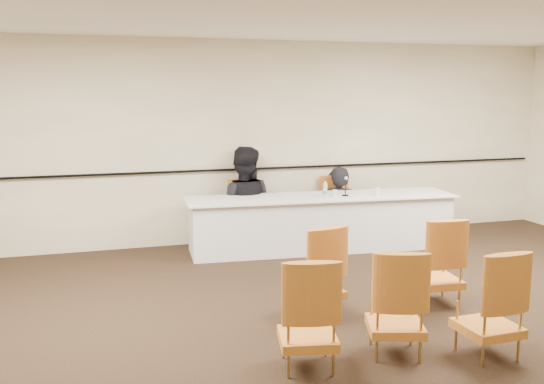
{
  "coord_description": "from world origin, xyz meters",
  "views": [
    {
      "loc": [
        -2.39,
        -4.76,
        2.24
      ],
      "look_at": [
        -0.12,
        2.6,
        0.97
      ],
      "focal_mm": 40.0,
      "sensor_mm": 36.0,
      "label": 1
    }
  ],
  "objects_px": {
    "panelist_second": "(243,211)",
    "microphone": "(345,187)",
    "water_bottle": "(325,189)",
    "aud_chair_back_mid": "(396,301)",
    "coffee_cup": "(377,192)",
    "aud_chair_front_right": "(437,261)",
    "aud_chair_front_mid": "(316,271)",
    "aud_chair_back_left": "(308,312)",
    "drinking_glass": "(335,193)",
    "aud_chair_back_right": "(489,302)",
    "panelist_main": "(337,220)",
    "panel_table": "(321,223)",
    "panelist_second_chair": "(243,212)",
    "panelist_main_chair": "(338,208)"
  },
  "relations": [
    {
      "from": "panelist_main",
      "to": "aud_chair_back_left",
      "type": "distance_m",
      "value": 4.53
    },
    {
      "from": "panelist_second_chair",
      "to": "panel_table",
      "type": "bearing_deg",
      "value": -28.87
    },
    {
      "from": "water_bottle",
      "to": "panelist_second",
      "type": "bearing_deg",
      "value": 145.32
    },
    {
      "from": "aud_chair_front_mid",
      "to": "aud_chair_back_mid",
      "type": "distance_m",
      "value": 1.09
    },
    {
      "from": "panelist_second",
      "to": "water_bottle",
      "type": "relative_size",
      "value": 8.71
    },
    {
      "from": "aud_chair_back_mid",
      "to": "panelist_main",
      "type": "bearing_deg",
      "value": 91.77
    },
    {
      "from": "aud_chair_front_mid",
      "to": "aud_chair_back_left",
      "type": "distance_m",
      "value": 1.17
    },
    {
      "from": "coffee_cup",
      "to": "drinking_glass",
      "type": "bearing_deg",
      "value": 167.45
    },
    {
      "from": "panel_table",
      "to": "panelist_main",
      "type": "height_order",
      "value": "panelist_main"
    },
    {
      "from": "coffee_cup",
      "to": "aud_chair_front_right",
      "type": "distance_m",
      "value": 2.35
    },
    {
      "from": "panelist_second_chair",
      "to": "aud_chair_back_mid",
      "type": "distance_m",
      "value": 4.16
    },
    {
      "from": "panel_table",
      "to": "drinking_glass",
      "type": "xyz_separation_m",
      "value": [
        0.16,
        -0.09,
        0.44
      ]
    },
    {
      "from": "aud_chair_back_mid",
      "to": "water_bottle",
      "type": "bearing_deg",
      "value": 96.14
    },
    {
      "from": "panel_table",
      "to": "water_bottle",
      "type": "height_order",
      "value": "water_bottle"
    },
    {
      "from": "coffee_cup",
      "to": "panelist_second",
      "type": "bearing_deg",
      "value": 153.46
    },
    {
      "from": "panel_table",
      "to": "panelist_main",
      "type": "distance_m",
      "value": 0.73
    },
    {
      "from": "microphone",
      "to": "drinking_glass",
      "type": "height_order",
      "value": "microphone"
    },
    {
      "from": "panelist_second",
      "to": "microphone",
      "type": "xyz_separation_m",
      "value": [
        1.31,
        -0.75,
        0.41
      ]
    },
    {
      "from": "panelist_main_chair",
      "to": "aud_chair_back_mid",
      "type": "xyz_separation_m",
      "value": [
        -1.2,
        -4.04,
        0.0
      ]
    },
    {
      "from": "microphone",
      "to": "aud_chair_back_mid",
      "type": "bearing_deg",
      "value": -80.78
    },
    {
      "from": "panel_table",
      "to": "aud_chair_back_left",
      "type": "xyz_separation_m",
      "value": [
        -1.52,
        -3.53,
        0.09
      ]
    },
    {
      "from": "panelist_main",
      "to": "aud_chair_back_left",
      "type": "xyz_separation_m",
      "value": [
        -2.01,
        -4.06,
        0.19
      ]
    },
    {
      "from": "panelist_main_chair",
      "to": "aud_chair_back_mid",
      "type": "height_order",
      "value": "same"
    },
    {
      "from": "aud_chair_back_left",
      "to": "panelist_main_chair",
      "type": "bearing_deg",
      "value": 75.65
    },
    {
      "from": "panelist_second",
      "to": "microphone",
      "type": "relative_size",
      "value": 7.15
    },
    {
      "from": "aud_chair_front_right",
      "to": "aud_chair_back_left",
      "type": "bearing_deg",
      "value": -145.72
    },
    {
      "from": "water_bottle",
      "to": "aud_chair_back_mid",
      "type": "bearing_deg",
      "value": -102.14
    },
    {
      "from": "aud_chair_back_left",
      "to": "aud_chair_back_right",
      "type": "distance_m",
      "value": 1.57
    },
    {
      "from": "coffee_cup",
      "to": "panelist_second_chair",
      "type": "bearing_deg",
      "value": 153.46
    },
    {
      "from": "coffee_cup",
      "to": "aud_chair_front_mid",
      "type": "xyz_separation_m",
      "value": [
        -1.8,
        -2.24,
        -0.36
      ]
    },
    {
      "from": "aud_chair_front_mid",
      "to": "aud_chair_front_right",
      "type": "height_order",
      "value": "same"
    },
    {
      "from": "water_bottle",
      "to": "drinking_glass",
      "type": "relative_size",
      "value": 2.2
    },
    {
      "from": "microphone",
      "to": "aud_chair_back_left",
      "type": "distance_m",
      "value": 3.92
    },
    {
      "from": "aud_chair_front_mid",
      "to": "aud_chair_back_right",
      "type": "xyz_separation_m",
      "value": [
        1.07,
        -1.3,
        0.0
      ]
    },
    {
      "from": "panel_table",
      "to": "microphone",
      "type": "height_order",
      "value": "microphone"
    },
    {
      "from": "aud_chair_front_mid",
      "to": "water_bottle",
      "type": "bearing_deg",
      "value": 53.92
    },
    {
      "from": "aud_chair_front_right",
      "to": "drinking_glass",
      "type": "bearing_deg",
      "value": 98.87
    },
    {
      "from": "panelist_second_chair",
      "to": "aud_chair_back_right",
      "type": "bearing_deg",
      "value": -72.61
    },
    {
      "from": "microphone",
      "to": "coffee_cup",
      "type": "bearing_deg",
      "value": 10.0
    },
    {
      "from": "panelist_second_chair",
      "to": "aud_chair_front_mid",
      "type": "bearing_deg",
      "value": -86.57
    },
    {
      "from": "aud_chair_front_mid",
      "to": "drinking_glass",
      "type": "bearing_deg",
      "value": 50.98
    },
    {
      "from": "water_bottle",
      "to": "aud_chair_back_left",
      "type": "xyz_separation_m",
      "value": [
        -1.55,
        -3.47,
        -0.41
      ]
    },
    {
      "from": "panelist_second_chair",
      "to": "microphone",
      "type": "xyz_separation_m",
      "value": [
        1.31,
        -0.75,
        0.43
      ]
    },
    {
      "from": "panelist_second",
      "to": "coffee_cup",
      "type": "bearing_deg",
      "value": 175.02
    },
    {
      "from": "panelist_second",
      "to": "water_bottle",
      "type": "height_order",
      "value": "panelist_second"
    },
    {
      "from": "water_bottle",
      "to": "drinking_glass",
      "type": "xyz_separation_m",
      "value": [
        0.13,
        -0.04,
        -0.06
      ]
    },
    {
      "from": "panelist_second",
      "to": "water_bottle",
      "type": "bearing_deg",
      "value": 166.88
    },
    {
      "from": "coffee_cup",
      "to": "aud_chair_back_left",
      "type": "bearing_deg",
      "value": -124.68
    },
    {
      "from": "panelist_main_chair",
      "to": "microphone",
      "type": "height_order",
      "value": "microphone"
    },
    {
      "from": "microphone",
      "to": "aud_chair_back_right",
      "type": "bearing_deg",
      "value": -68.46
    }
  ]
}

